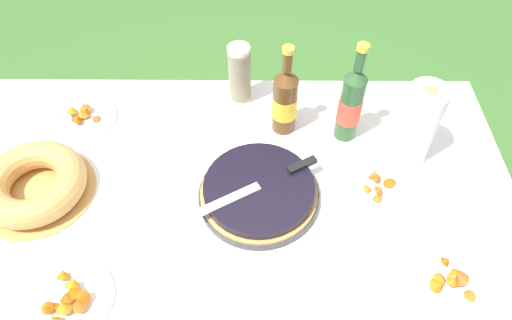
# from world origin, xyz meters

# --- Properties ---
(ground_plane) EXTENTS (16.00, 16.00, 0.00)m
(ground_plane) POSITION_xyz_m (0.00, 0.00, 0.00)
(ground_plane) COLOR #3D6B2D
(garden_table) EXTENTS (1.74, 0.99, 0.71)m
(garden_table) POSITION_xyz_m (0.00, 0.00, 0.65)
(garden_table) COLOR brown
(garden_table) RESTS_ON ground_plane
(tablecloth) EXTENTS (1.75, 1.00, 0.10)m
(tablecloth) POSITION_xyz_m (0.00, 0.00, 0.70)
(tablecloth) COLOR white
(tablecloth) RESTS_ON garden_table
(berry_tart) EXTENTS (0.34, 0.34, 0.06)m
(berry_tart) POSITION_xyz_m (0.13, -0.00, 0.75)
(berry_tart) COLOR #38383D
(berry_tart) RESTS_ON tablecloth
(serving_knife) EXTENTS (0.34, 0.21, 0.01)m
(serving_knife) POSITION_xyz_m (0.16, 0.01, 0.78)
(serving_knife) COLOR silver
(serving_knife) RESTS_ON berry_tart
(bundt_cake) EXTENTS (0.32, 0.32, 0.09)m
(bundt_cake) POSITION_xyz_m (-0.50, 0.01, 0.76)
(bundt_cake) COLOR tan
(bundt_cake) RESTS_ON tablecloth
(cup_stack) EXTENTS (0.07, 0.07, 0.21)m
(cup_stack) POSITION_xyz_m (0.07, 0.40, 0.82)
(cup_stack) COLOR beige
(cup_stack) RESTS_ON tablecloth
(cider_bottle_green) EXTENTS (0.07, 0.07, 0.34)m
(cider_bottle_green) POSITION_xyz_m (0.40, 0.25, 0.85)
(cider_bottle_green) COLOR #2D562D
(cider_bottle_green) RESTS_ON tablecloth
(cider_bottle_amber) EXTENTS (0.08, 0.08, 0.31)m
(cider_bottle_amber) POSITION_xyz_m (0.21, 0.28, 0.83)
(cider_bottle_amber) COLOR brown
(cider_bottle_amber) RESTS_ON tablecloth
(snack_plate_near) EXTENTS (0.22, 0.22, 0.06)m
(snack_plate_near) POSITION_xyz_m (-0.32, -0.30, 0.73)
(snack_plate_near) COLOR white
(snack_plate_near) RESTS_ON tablecloth
(snack_plate_left) EXTENTS (0.24, 0.24, 0.06)m
(snack_plate_left) POSITION_xyz_m (0.62, -0.24, 0.73)
(snack_plate_left) COLOR white
(snack_plate_left) RESTS_ON tablecloth
(snack_plate_right) EXTENTS (0.20, 0.20, 0.06)m
(snack_plate_right) POSITION_xyz_m (-0.43, 0.31, 0.73)
(snack_plate_right) COLOR white
(snack_plate_right) RESTS_ON tablecloth
(snack_plate_far) EXTENTS (0.21, 0.21, 0.05)m
(snack_plate_far) POSITION_xyz_m (0.48, 0.02, 0.73)
(snack_plate_far) COLOR white
(snack_plate_far) RESTS_ON tablecloth
(paper_towel_roll) EXTENTS (0.11, 0.11, 0.26)m
(paper_towel_roll) POSITION_xyz_m (0.58, 0.17, 0.85)
(paper_towel_roll) COLOR white
(paper_towel_roll) RESTS_ON tablecloth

